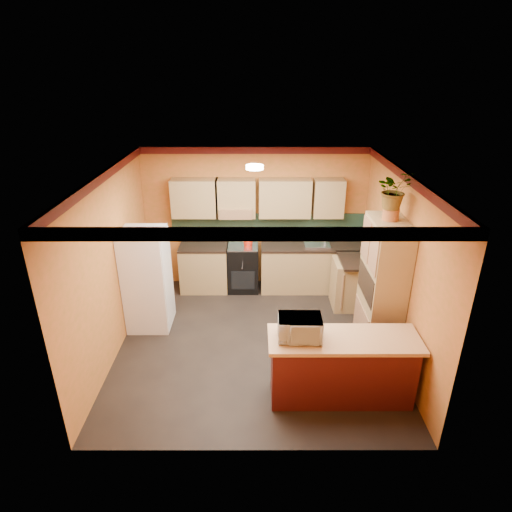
{
  "coord_description": "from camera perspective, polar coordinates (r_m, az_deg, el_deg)",
  "views": [
    {
      "loc": [
        0.01,
        -5.66,
        4.03
      ],
      "look_at": [
        0.02,
        0.45,
        1.3
      ],
      "focal_mm": 30.0,
      "sensor_mm": 36.0,
      "label": 1
    }
  ],
  "objects": [
    {
      "name": "pantry",
      "position": [
        6.5,
        16.42,
        -4.27
      ],
      "size": [
        0.48,
        0.9,
        2.1
      ],
      "primitive_type": "cube",
      "color": "tan",
      "rests_on": "ground"
    },
    {
      "name": "microwave",
      "position": [
        5.35,
        5.84,
        -9.51
      ],
      "size": [
        0.54,
        0.37,
        0.3
      ],
      "primitive_type": "imported",
      "rotation": [
        0.0,
        0.0,
        -0.02
      ],
      "color": "white",
      "rests_on": "bar_top"
    },
    {
      "name": "countertop_right",
      "position": [
        7.69,
        13.39,
        -0.62
      ],
      "size": [
        0.62,
        0.8,
        0.04
      ],
      "primitive_type": "cube",
      "color": "black",
      "rests_on": "base_cabinets_right"
    },
    {
      "name": "countertop_back",
      "position": [
        8.09,
        2.67,
        1.34
      ],
      "size": [
        3.65,
        0.62,
        0.04
      ],
      "primitive_type": "cube",
      "color": "black",
      "rests_on": "base_cabinets_back"
    },
    {
      "name": "fern_pot",
      "position": [
        6.11,
        17.53,
        5.34
      ],
      "size": [
        0.22,
        0.22,
        0.16
      ],
      "primitive_type": "cylinder",
      "color": "#A55528",
      "rests_on": "pantry"
    },
    {
      "name": "base_cabinets_back",
      "position": [
        8.28,
        2.61,
        -1.6
      ],
      "size": [
        3.65,
        0.6,
        0.88
      ],
      "primitive_type": "cube",
      "color": "tan",
      "rests_on": "ground"
    },
    {
      "name": "kettle",
      "position": [
        8.0,
        -1.06,
        1.86
      ],
      "size": [
        0.21,
        0.21,
        0.18
      ],
      "primitive_type": null,
      "rotation": [
        0.0,
        0.0,
        0.32
      ],
      "color": "#B41D0C",
      "rests_on": "stove"
    },
    {
      "name": "breakfast_bar",
      "position": [
        5.81,
        11.3,
        -14.62
      ],
      "size": [
        1.8,
        0.55,
        0.88
      ],
      "primitive_type": "cube",
      "color": "#541513",
      "rests_on": "ground"
    },
    {
      "name": "fridge",
      "position": [
        7.16,
        -14.33,
        -3.06
      ],
      "size": [
        0.68,
        0.66,
        1.7
      ],
      "primitive_type": "cube",
      "color": "white",
      "rests_on": "ground"
    },
    {
      "name": "room_shell",
      "position": [
        6.25,
        0.02,
        6.0
      ],
      "size": [
        4.24,
        4.24,
        2.72
      ],
      "color": "black",
      "rests_on": "ground"
    },
    {
      "name": "fern",
      "position": [
        6.01,
        17.93,
        8.42
      ],
      "size": [
        0.58,
        0.54,
        0.52
      ],
      "primitive_type": "imported",
      "rotation": [
        0.0,
        0.0,
        0.35
      ],
      "color": "tan",
      "rests_on": "fern_pot"
    },
    {
      "name": "sink",
      "position": [
        8.15,
        8.12,
        1.55
      ],
      "size": [
        0.48,
        0.4,
        0.03
      ],
      "primitive_type": "cube",
      "color": "silver",
      "rests_on": "countertop_back"
    },
    {
      "name": "bar_top",
      "position": [
        5.53,
        11.69,
        -10.85
      ],
      "size": [
        1.9,
        0.65,
        0.05
      ],
      "primitive_type": "cube",
      "color": "tan",
      "rests_on": "breakfast_bar"
    },
    {
      "name": "stove",
      "position": [
        8.27,
        -1.72,
        -1.51
      ],
      "size": [
        0.58,
        0.58,
        0.91
      ],
      "primitive_type": "cube",
      "color": "black",
      "rests_on": "ground"
    },
    {
      "name": "base_cabinets_right",
      "position": [
        7.88,
        13.08,
        -3.66
      ],
      "size": [
        0.6,
        0.8,
        0.88
      ],
      "primitive_type": "cube",
      "color": "tan",
      "rests_on": "ground"
    }
  ]
}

